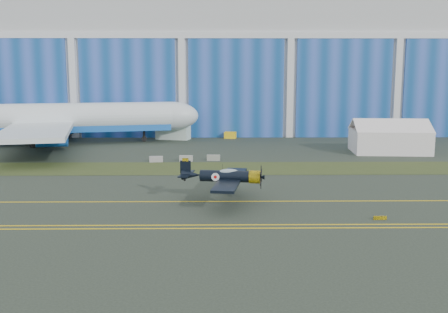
{
  "coord_description": "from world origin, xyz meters",
  "views": [
    {
      "loc": [
        7.13,
        -58.09,
        13.35
      ],
      "look_at": [
        7.94,
        3.95,
        3.31
      ],
      "focal_mm": 42.0,
      "sensor_mm": 36.0,
      "label": 1
    }
  ],
  "objects_px": {
    "jetliner": "(49,86)",
    "shipping_container": "(173,132)",
    "tent": "(390,135)",
    "tug": "(230,135)",
    "warbird": "(225,176)"
  },
  "relations": [
    {
      "from": "tent",
      "to": "tug",
      "type": "distance_m",
      "value": 32.41
    },
    {
      "from": "jetliner",
      "to": "tug",
      "type": "bearing_deg",
      "value": 1.34
    },
    {
      "from": "warbird",
      "to": "tent",
      "type": "xyz_separation_m",
      "value": [
        28.02,
        33.48,
        0.15
      ]
    },
    {
      "from": "jetliner",
      "to": "tent",
      "type": "xyz_separation_m",
      "value": [
        59.8,
        -10.78,
        -7.97
      ]
    },
    {
      "from": "jetliner",
      "to": "shipping_container",
      "type": "height_order",
      "value": "jetliner"
    },
    {
      "from": "jetliner",
      "to": "shipping_container",
      "type": "relative_size",
      "value": 10.9
    },
    {
      "from": "jetliner",
      "to": "tent",
      "type": "height_order",
      "value": "jetliner"
    },
    {
      "from": "tug",
      "to": "warbird",
      "type": "bearing_deg",
      "value": -79.56
    },
    {
      "from": "tug",
      "to": "shipping_container",
      "type": "bearing_deg",
      "value": -161.6
    },
    {
      "from": "warbird",
      "to": "jetliner",
      "type": "relative_size",
      "value": 0.18
    },
    {
      "from": "jetliner",
      "to": "tug",
      "type": "height_order",
      "value": "jetliner"
    },
    {
      "from": "shipping_container",
      "to": "tug",
      "type": "relative_size",
      "value": 2.87
    },
    {
      "from": "warbird",
      "to": "tent",
      "type": "relative_size",
      "value": 1.02
    },
    {
      "from": "warbird",
      "to": "tent",
      "type": "height_order",
      "value": "tent"
    },
    {
      "from": "warbird",
      "to": "shipping_container",
      "type": "height_order",
      "value": "warbird"
    }
  ]
}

